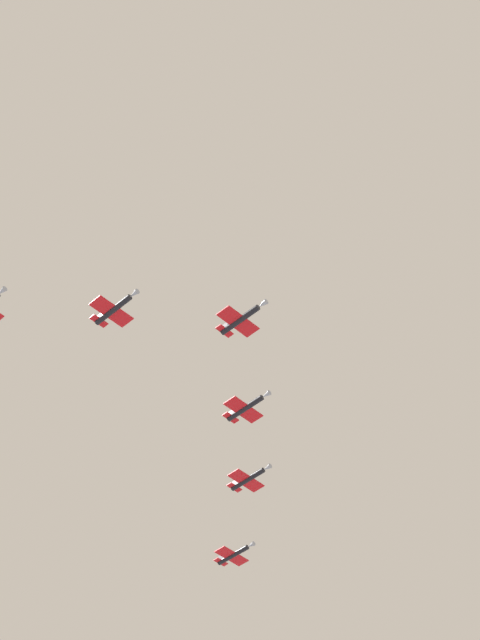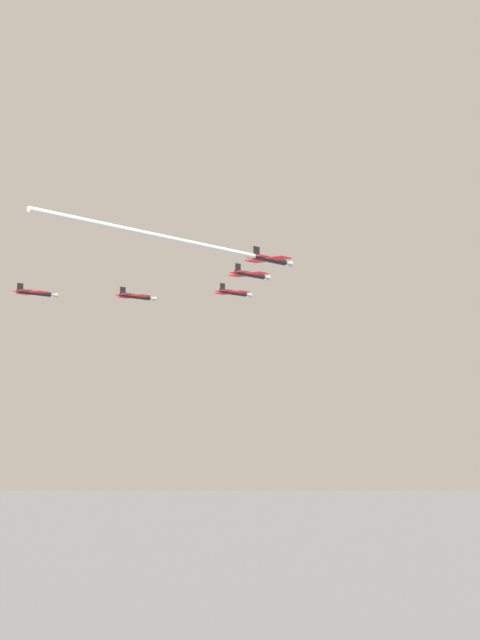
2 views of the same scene
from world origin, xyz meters
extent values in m
cylinder|color=black|center=(-10.94, 12.02, 140.18)|extent=(8.84, 3.33, 1.08)
cone|color=#9EA3AD|center=(-16.17, 13.41, 140.18)|extent=(2.17, 1.50, 1.03)
cube|color=red|center=(-10.46, 11.89, 140.13)|extent=(5.07, 8.42, 0.18)
cube|color=red|center=(-7.19, 11.02, 140.18)|extent=(2.19, 3.59, 0.18)
cube|color=black|center=(-7.27, 11.04, 141.06)|extent=(1.56, 0.56, 1.77)
cylinder|color=black|center=(-0.80, -7.97, 139.19)|extent=(8.84, 3.33, 1.08)
cone|color=#9EA3AD|center=(-6.04, -6.58, 139.19)|extent=(2.17, 1.50, 1.03)
cube|color=red|center=(-0.33, -8.10, 139.14)|extent=(5.07, 8.42, 0.18)
cube|color=red|center=(2.94, -8.97, 139.19)|extent=(2.19, 3.59, 0.18)
cube|color=black|center=(2.87, -8.95, 140.07)|extent=(1.56, 0.56, 1.77)
cylinder|color=black|center=(7.80, 24.32, 141.17)|extent=(8.84, 3.33, 1.08)
cone|color=#9EA3AD|center=(2.57, 25.71, 141.17)|extent=(2.17, 1.50, 1.03)
cube|color=red|center=(8.27, 24.19, 141.12)|extent=(5.07, 8.42, 0.18)
cube|color=red|center=(11.55, 23.32, 141.17)|extent=(2.19, 3.59, 0.18)
cube|color=black|center=(11.47, 23.34, 142.05)|extent=(1.56, 0.56, 1.77)
cylinder|color=black|center=(9.82, -28.09, 139.83)|extent=(8.84, 3.33, 1.08)
cone|color=#9EA3AD|center=(4.59, -26.70, 139.83)|extent=(2.17, 1.50, 1.03)
cube|color=red|center=(10.30, -28.22, 139.78)|extent=(5.07, 8.42, 0.18)
cube|color=red|center=(13.57, -29.09, 139.83)|extent=(2.19, 3.59, 0.18)
cube|color=black|center=(13.49, -29.07, 140.72)|extent=(1.56, 0.56, 1.77)
cylinder|color=black|center=(27.02, 36.49, 140.52)|extent=(8.84, 3.33, 1.08)
cone|color=#9EA3AD|center=(21.79, 37.88, 140.52)|extent=(2.17, 1.50, 1.03)
cube|color=red|center=(27.50, 36.36, 140.47)|extent=(5.07, 8.42, 0.18)
cube|color=red|center=(30.77, 35.49, 140.52)|extent=(2.19, 3.59, 0.18)
cube|color=black|center=(30.70, 35.51, 141.41)|extent=(1.56, 0.56, 1.77)
cylinder|color=white|center=(53.84, 29.34, 140.52)|extent=(45.27, 12.74, 0.76)
camera|label=1|loc=(-75.17, 126.07, 3.97)|focal=60.14mm
camera|label=2|loc=(159.53, 90.19, 117.00)|focal=46.25mm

